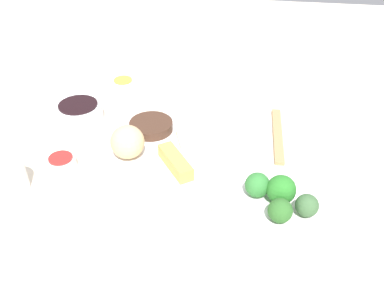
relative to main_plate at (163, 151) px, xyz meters
The scene contains 19 objects.
tabletop 0.02m from the main_plate, 29.98° to the right, with size 2.20×2.20×0.02m, color beige.
main_plate is the anchor object (origin of this frame).
rice_scoop 0.09m from the main_plate, 58.57° to the right, with size 0.07×0.07×0.07m, color tan.
spring_roll 0.08m from the main_plate, 31.43° to the left, with size 0.11×0.03×0.03m, color gold.
crab_rangoon_wonton 0.08m from the main_plate, 121.43° to the left, with size 0.07×0.07×0.01m, color beige.
stir_fry_heap 0.08m from the main_plate, 148.57° to the right, with size 0.10×0.10×0.02m, color #422A1E.
broccoli_plate 0.27m from the main_plate, 58.40° to the left, with size 0.23×0.23×0.01m, color white.
broccoli_floret_0 0.28m from the main_plate, 61.82° to the left, with size 0.05×0.05×0.05m, color #277325.
broccoli_floret_1 0.33m from the main_plate, 61.07° to the left, with size 0.04×0.04×0.04m, color #395C35.
broccoli_floret_2 0.23m from the main_plate, 59.35° to the left, with size 0.05×0.05×0.05m, color #2F7432.
broccoli_floret_3 0.30m from the main_plate, 53.34° to the left, with size 0.04×0.04×0.04m, color #2C5F25.
soy_sauce_bowl 0.24m from the main_plate, 114.68° to the right, with size 0.11×0.11×0.04m, color white.
soy_sauce_bowl_liquid 0.24m from the main_plate, 114.68° to the right, with size 0.09×0.09×0.00m, color black.
sauce_ramekin_sweet_and_sour 0.21m from the main_plate, 68.15° to the right, with size 0.06×0.06×0.02m, color white.
sauce_ramekin_sweet_and_sour_liquid 0.21m from the main_plate, 68.15° to the right, with size 0.05×0.05×0.00m, color red.
sauce_ramekin_hot_mustard 0.32m from the main_plate, 149.30° to the right, with size 0.06×0.06×0.02m, color white.
sauce_ramekin_hot_mustard_liquid 0.32m from the main_plate, 149.30° to the right, with size 0.05×0.05×0.00m, color yellow.
teacup 0.31m from the main_plate, 59.49° to the right, with size 0.07×0.07×0.06m, color white.
chopsticks_pair 0.26m from the main_plate, 112.42° to the left, with size 0.21×0.02×0.01m, color #A78254.
Camera 1 is at (0.72, 0.17, 0.57)m, focal length 40.67 mm.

